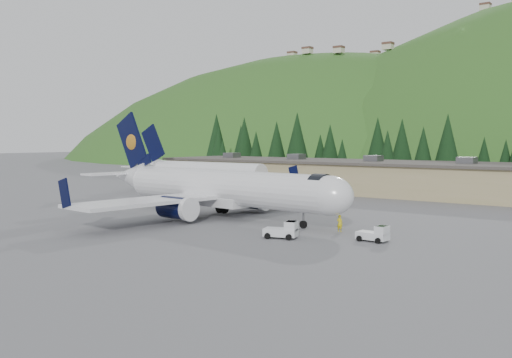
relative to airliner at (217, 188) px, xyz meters
The scene contains 8 objects.
ground 3.45m from the airliner, ahead, with size 600.00×600.00×0.00m, color #5B5B60.
airliner is the anchor object (origin of this frame).
second_airliner 32.38m from the airliner, 137.43° to the left, with size 27.50×11.00×10.05m.
baggage_tug_a 15.69m from the airliner, 26.78° to the right, with size 3.21×2.45×1.55m.
baggage_tug_b 21.44m from the airliner, ahead, with size 2.70×1.70×1.41m.
terminal_building 38.11m from the airliner, 95.92° to the left, with size 71.00×17.00×6.10m.
ramp_worker 16.22m from the airliner, ahead, with size 0.59×0.39×1.62m, color yellow.
tree_line 62.46m from the airliner, 97.21° to the left, with size 111.36×18.20×14.24m.
Camera 1 is at (40.70, -48.07, 8.73)m, focal length 40.00 mm.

